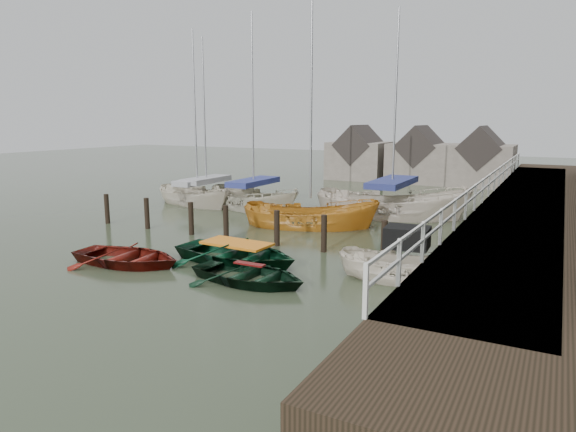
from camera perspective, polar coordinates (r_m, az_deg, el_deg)
The scene contains 13 objects.
ground at distance 18.29m, azimuth -9.17°, elevation -4.86°, with size 120.00×120.00×0.00m, color #2D3622.
pier at distance 24.36m, azimuth 24.66°, elevation -0.09°, with size 3.04×32.00×2.70m.
mooring_pilings at distance 21.17m, azimuth -6.71°, elevation -1.26°, with size 13.72×0.22×1.80m.
far_sheds at distance 41.29m, azimuth 14.22°, elevation 6.25°, with size 14.00×4.08×4.39m.
rowboat_red at distance 18.38m, azimuth -17.35°, elevation -5.15°, with size 2.84×3.97×0.82m, color #5F140D.
rowboat_green at distance 17.78m, azimuth -5.67°, elevation -5.23°, with size 3.27×4.58×0.95m, color #08301B.
rowboat_dkgreen at distance 15.71m, azimuth -4.27°, elevation -7.37°, with size 2.69×3.77×0.78m, color black.
motorboat at distance 16.15m, azimuth 12.74°, elevation -6.72°, with size 4.23×1.91×2.45m.
sailboat_a at distance 30.07m, azimuth -9.97°, elevation 1.39°, with size 6.12×4.00×10.79m.
sailboat_b at distance 28.15m, azimuth -3.81°, elevation 0.89°, with size 6.96×4.23×11.55m.
sailboat_c at distance 23.60m, azimuth 2.48°, elevation -1.15°, with size 6.66×4.13×11.00m.
sailboat_d at distance 26.44m, azimuth 11.40°, elevation 0.04°, with size 8.12×4.39×11.54m.
sailboat_e at distance 30.14m, azimuth -8.99°, elevation 1.43°, with size 6.39×3.18×10.50m.
Camera 1 is at (10.76, -13.97, 4.89)m, focal length 32.00 mm.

